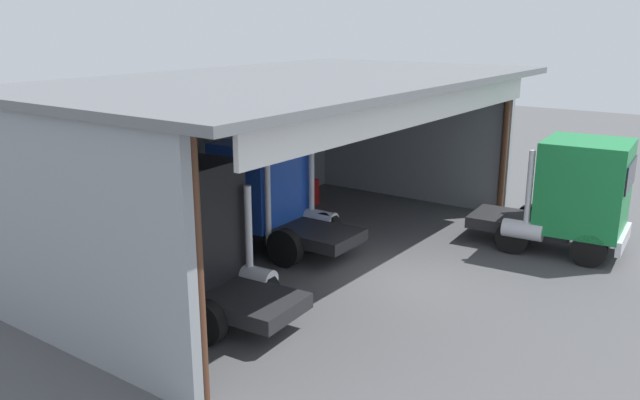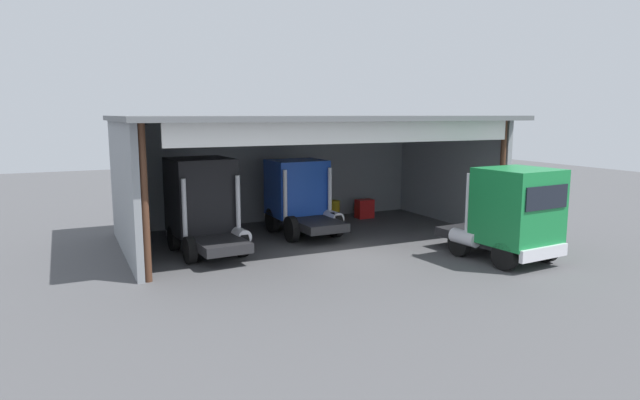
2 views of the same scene
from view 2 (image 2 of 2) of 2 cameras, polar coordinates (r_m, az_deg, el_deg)
name	(u,v)px [view 2 (image 2 of 2)]	position (r m, az deg, el deg)	size (l,w,h in m)	color
ground_plane	(352,257)	(21.29, 3.39, -5.97)	(80.00, 80.00, 0.00)	#4C4C4F
workshop_shed	(301,152)	(25.09, -2.01, 5.08)	(16.31, 9.41, 5.42)	gray
truck_black_center_bay	(203,203)	(22.27, -12.14, -0.31)	(2.75, 4.86, 3.76)	black
truck_blue_center_left_bay	(300,195)	(25.18, -2.12, 0.49)	(2.67, 4.71, 3.39)	#1E47B7
truck_green_center_right_bay	(511,213)	(21.46, 19.39, -1.26)	(2.90, 4.83, 3.53)	#197F3D
oil_drum	(334,209)	(29.13, 1.52, -0.96)	(0.58, 0.58, 0.92)	gold
tool_cart	(364,209)	(29.12, 4.67, -0.91)	(0.90, 0.60, 1.00)	red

